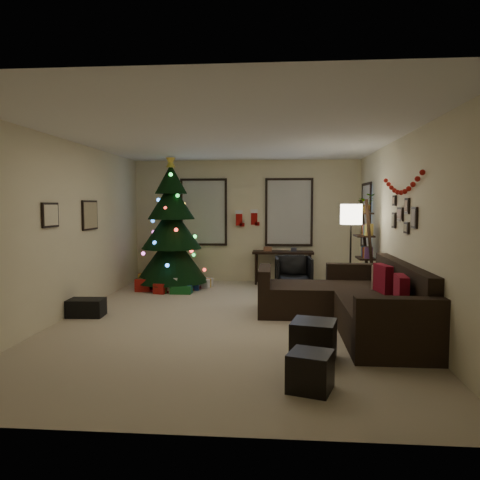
{
  "coord_description": "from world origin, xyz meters",
  "views": [
    {
      "loc": [
        0.7,
        -6.77,
        1.72
      ],
      "look_at": [
        0.1,
        0.6,
        1.15
      ],
      "focal_mm": 34.51,
      "sensor_mm": 36.0,
      "label": 1
    }
  ],
  "objects_px": {
    "sofa": "(355,304)",
    "christmas_tree": "(172,233)",
    "desk_chair": "(293,273)",
    "bookshelf": "(367,251)",
    "desk": "(283,255)"
  },
  "relations": [
    {
      "from": "desk",
      "to": "christmas_tree",
      "type": "bearing_deg",
      "value": -163.12
    },
    {
      "from": "desk_chair",
      "to": "bookshelf",
      "type": "height_order",
      "value": "bookshelf"
    },
    {
      "from": "sofa",
      "to": "desk_chair",
      "type": "distance_m",
      "value": 2.85
    },
    {
      "from": "desk_chair",
      "to": "bookshelf",
      "type": "xyz_separation_m",
      "value": [
        1.27,
        -0.96,
        0.54
      ]
    },
    {
      "from": "christmas_tree",
      "to": "desk_chair",
      "type": "xyz_separation_m",
      "value": [
        2.5,
        0.05,
        -0.8
      ]
    },
    {
      "from": "sofa",
      "to": "desk_chair",
      "type": "xyz_separation_m",
      "value": [
        -0.78,
        2.74,
        0.04
      ]
    },
    {
      "from": "desk_chair",
      "to": "bookshelf",
      "type": "relative_size",
      "value": 0.37
    },
    {
      "from": "christmas_tree",
      "to": "desk",
      "type": "distance_m",
      "value": 2.45
    },
    {
      "from": "desk_chair",
      "to": "sofa",
      "type": "bearing_deg",
      "value": -77.3
    },
    {
      "from": "sofa",
      "to": "bookshelf",
      "type": "bearing_deg",
      "value": 74.49
    },
    {
      "from": "christmas_tree",
      "to": "desk",
      "type": "height_order",
      "value": "christmas_tree"
    },
    {
      "from": "sofa",
      "to": "desk",
      "type": "height_order",
      "value": "sofa"
    },
    {
      "from": "desk",
      "to": "bookshelf",
      "type": "distance_m",
      "value": 2.2
    },
    {
      "from": "christmas_tree",
      "to": "desk_chair",
      "type": "relative_size",
      "value": 4.06
    },
    {
      "from": "sofa",
      "to": "christmas_tree",
      "type": "bearing_deg",
      "value": 140.55
    }
  ]
}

